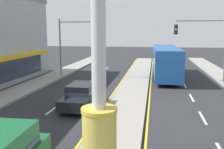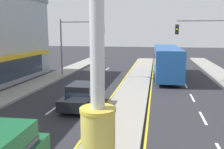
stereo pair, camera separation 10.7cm
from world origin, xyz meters
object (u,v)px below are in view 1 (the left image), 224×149
at_px(district_sign, 99,48).
at_px(traffic_light_right_side, 207,39).
at_px(bus_far_right_lane, 166,60).
at_px(sedan_mid_left_lane, 81,95).
at_px(traffic_light_left_side, 76,38).

distance_m(district_sign, traffic_light_right_side, 18.04).
bearing_deg(bus_far_right_lane, sedan_mid_left_lane, -116.19).
relative_size(traffic_light_right_side, sedan_mid_left_lane, 1.44).
distance_m(district_sign, traffic_light_left_side, 18.71).
height_order(traffic_light_right_side, bus_far_right_lane, traffic_light_right_side).
height_order(district_sign, traffic_light_left_side, district_sign).
xyz_separation_m(bus_far_right_lane, sedan_mid_left_lane, (-5.84, -11.86, -1.08)).
relative_size(traffic_light_right_side, bus_far_right_lane, 0.55).
height_order(traffic_light_left_side, sedan_mid_left_lane, traffic_light_left_side).
bearing_deg(traffic_light_left_side, sedan_mid_left_lane, -70.39).
height_order(district_sign, sedan_mid_left_lane, district_sign).
height_order(district_sign, traffic_light_right_side, district_sign).
bearing_deg(traffic_light_right_side, bus_far_right_lane, 144.90).
bearing_deg(traffic_light_left_side, bus_far_right_lane, 10.83).
distance_m(district_sign, sedan_mid_left_lane, 8.80).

